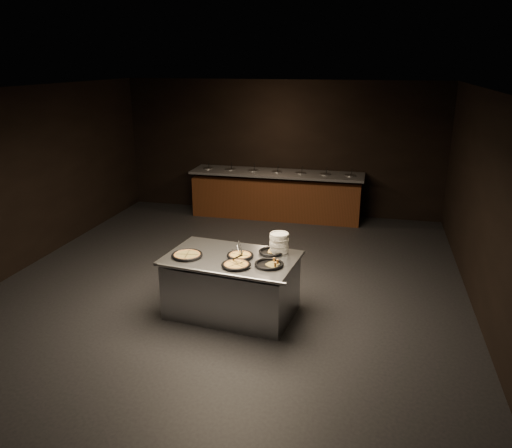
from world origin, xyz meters
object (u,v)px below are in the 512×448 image
object	(u,v)px
serving_counter	(232,286)
plate_stack	(279,243)
pan_cheese_whole	(240,255)
pan_veggie_whole	(187,255)

from	to	relation	value
serving_counter	plate_stack	bearing A→B (deg)	33.85
plate_stack	pan_cheese_whole	bearing A→B (deg)	-149.25
serving_counter	pan_cheese_whole	xyz separation A→B (m)	(0.12, 0.02, 0.44)
plate_stack	pan_veggie_whole	world-z (taller)	plate_stack
pan_veggie_whole	pan_cheese_whole	bearing A→B (deg)	12.56
pan_veggie_whole	pan_cheese_whole	world-z (taller)	same
pan_cheese_whole	plate_stack	bearing A→B (deg)	30.75
serving_counter	plate_stack	world-z (taller)	plate_stack
serving_counter	pan_veggie_whole	world-z (taller)	pan_veggie_whole
serving_counter	pan_cheese_whole	world-z (taller)	pan_cheese_whole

